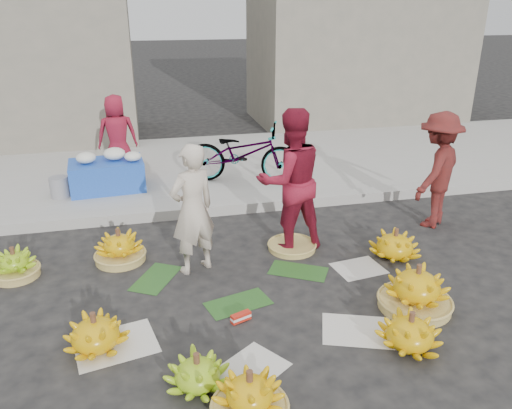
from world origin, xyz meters
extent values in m
plane|color=black|center=(0.00, 0.00, 0.00)|extent=(80.00, 80.00, 0.00)
cube|color=#999691|center=(0.00, 2.20, 0.07)|extent=(40.00, 0.25, 0.15)
cube|color=#999691|center=(0.00, 4.30, 0.06)|extent=(40.00, 4.00, 0.12)
cube|color=gray|center=(4.50, 7.70, 2.50)|extent=(5.00, 3.00, 5.00)
cylinder|color=#4F2F1F|center=(-1.46, -0.61, 0.31)|extent=(0.05, 0.05, 0.12)
cylinder|color=#4F2F1F|center=(-0.65, -1.30, 0.26)|extent=(0.05, 0.05, 0.12)
cylinder|color=#4F2F1F|center=(-0.30, -1.68, 0.35)|extent=(0.05, 0.05, 0.12)
cylinder|color=#4F2F1F|center=(1.24, -1.22, 0.31)|extent=(0.05, 0.05, 0.12)
cylinder|color=#A88C46|center=(1.62, -0.67, 0.04)|extent=(0.72, 0.72, 0.09)
cylinder|color=#4F2F1F|center=(1.62, -0.67, 0.43)|extent=(0.05, 0.05, 0.12)
cylinder|color=#4F2F1F|center=(1.93, 0.37, 0.31)|extent=(0.05, 0.05, 0.12)
cylinder|color=#A88C46|center=(-2.42, 0.90, 0.04)|extent=(0.49, 0.49, 0.09)
cylinder|color=#4F2F1F|center=(-2.42, 0.90, 0.31)|extent=(0.05, 0.05, 0.12)
cylinder|color=#A88C46|center=(-1.29, 1.02, 0.04)|extent=(0.58, 0.58, 0.09)
cylinder|color=#4F2F1F|center=(-1.29, 1.02, 0.35)|extent=(0.05, 0.05, 0.12)
cylinder|color=#A88C46|center=(0.79, 0.85, 0.03)|extent=(0.61, 0.61, 0.07)
cube|color=red|center=(-0.13, -0.51, 0.05)|extent=(0.21, 0.13, 0.08)
imported|color=beige|center=(-0.44, 0.61, 0.75)|extent=(0.65, 0.56, 1.49)
imported|color=maroon|center=(0.77, 0.95, 0.87)|extent=(0.94, 0.78, 1.75)
imported|color=maroon|center=(2.88, 1.15, 0.78)|extent=(1.16, 1.08, 1.57)
cube|color=#1B45B2|center=(-1.50, 3.26, 0.35)|extent=(1.16, 0.78, 0.46)
ellipsoid|color=silver|center=(-1.78, 3.22, 0.66)|extent=(0.30, 0.30, 0.16)
ellipsoid|color=silver|center=(-1.36, 3.31, 0.67)|extent=(0.33, 0.33, 0.18)
ellipsoid|color=silver|center=(-1.09, 3.17, 0.65)|extent=(0.26, 0.26, 0.14)
cylinder|color=gray|center=(-2.20, 3.08, 0.28)|extent=(0.28, 0.28, 0.32)
imported|color=maroon|center=(-1.33, 4.07, 0.79)|extent=(0.70, 0.49, 1.35)
imported|color=gray|center=(0.64, 3.14, 0.61)|extent=(1.27, 1.96, 0.97)
camera|label=1|loc=(-0.90, -4.47, 2.85)|focal=35.00mm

